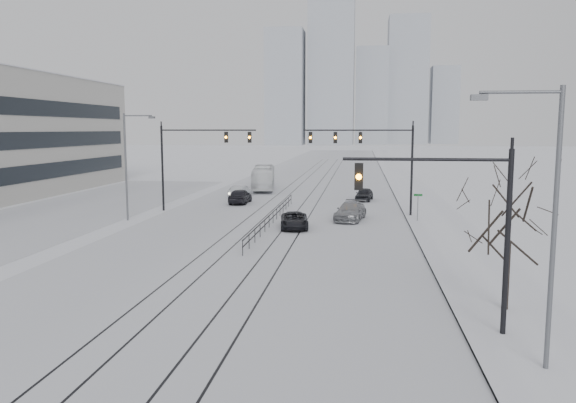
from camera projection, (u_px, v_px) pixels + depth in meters
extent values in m
plane|color=silver|center=(116.00, 392.00, 16.54)|extent=(500.00, 500.00, 0.00)
cube|color=silver|center=(308.00, 187.00, 75.54)|extent=(22.00, 260.00, 0.02)
cube|color=silver|center=(410.00, 187.00, 73.81)|extent=(5.00, 260.00, 0.16)
cube|color=gray|center=(391.00, 187.00, 74.13)|extent=(0.10, 260.00, 0.12)
cube|color=silver|center=(74.00, 210.00, 53.51)|extent=(14.00, 60.00, 0.03)
cube|color=black|center=(263.00, 206.00, 56.20)|extent=(0.10, 180.00, 0.01)
cube|color=black|center=(277.00, 206.00, 56.02)|extent=(0.10, 180.00, 0.01)
cube|color=black|center=(301.00, 207.00, 55.72)|extent=(0.10, 180.00, 0.01)
cube|color=black|center=(315.00, 207.00, 55.54)|extent=(0.10, 180.00, 0.01)
cube|color=#9DA3AC|center=(285.00, 88.00, 272.54)|extent=(18.00, 18.00, 55.00)
cube|color=#9DA3AC|center=(332.00, 71.00, 276.51)|extent=(22.00, 22.00, 72.00)
cube|color=#9DA3AC|center=(372.00, 97.00, 283.36)|extent=(16.00, 16.00, 48.00)
cube|color=#9DA3AC|center=(407.00, 81.00, 287.91)|extent=(20.00, 20.00, 64.00)
cube|color=#9DA3AC|center=(444.00, 105.00, 294.76)|extent=(14.00, 14.00, 40.00)
cylinder|color=black|center=(507.00, 245.00, 20.40)|extent=(0.20, 0.20, 7.00)
cylinder|color=black|center=(426.00, 159.00, 20.39)|extent=(6.00, 0.12, 0.12)
cube|color=black|center=(359.00, 177.00, 20.78)|extent=(0.32, 0.24, 1.00)
sphere|color=orange|center=(359.00, 177.00, 20.64)|extent=(0.22, 0.22, 0.22)
cylinder|color=black|center=(412.00, 172.00, 48.98)|extent=(0.20, 0.20, 8.00)
cylinder|color=black|center=(358.00, 130.00, 49.12)|extent=(9.50, 0.12, 0.12)
cube|color=black|center=(310.00, 138.00, 49.73)|extent=(0.32, 0.24, 1.00)
sphere|color=orange|center=(310.00, 138.00, 49.60)|extent=(0.22, 0.22, 0.22)
cube|color=black|center=(335.00, 138.00, 49.45)|extent=(0.32, 0.24, 1.00)
sphere|color=orange|center=(335.00, 138.00, 49.31)|extent=(0.22, 0.22, 0.22)
cube|color=black|center=(360.00, 138.00, 49.17)|extent=(0.32, 0.24, 1.00)
sphere|color=orange|center=(360.00, 138.00, 49.03)|extent=(0.22, 0.22, 0.22)
cylinder|color=black|center=(162.00, 169.00, 52.90)|extent=(0.20, 0.20, 8.00)
cylinder|color=black|center=(208.00, 130.00, 51.86)|extent=(9.00, 0.12, 0.12)
cube|color=black|center=(250.00, 137.00, 51.44)|extent=(0.32, 0.24, 1.00)
sphere|color=orange|center=(249.00, 137.00, 51.31)|extent=(0.22, 0.22, 0.22)
cube|color=black|center=(226.00, 137.00, 51.73)|extent=(0.32, 0.24, 1.00)
sphere|color=orange|center=(226.00, 137.00, 51.59)|extent=(0.22, 0.22, 0.22)
cylinder|color=#595B60|center=(554.00, 234.00, 17.25)|extent=(0.16, 0.16, 9.00)
cylinder|color=#595B60|center=(521.00, 92.00, 16.85)|extent=(2.40, 0.10, 0.10)
cube|color=#595B60|center=(479.00, 97.00, 17.02)|extent=(0.50, 0.25, 0.18)
cylinder|color=#595B60|center=(126.00, 167.00, 47.06)|extent=(0.16, 0.16, 9.00)
cylinder|color=#595B60|center=(138.00, 116.00, 46.35)|extent=(2.40, 0.10, 0.10)
cube|color=#595B60|center=(152.00, 117.00, 46.22)|extent=(0.50, 0.25, 0.18)
cylinder|color=black|center=(506.00, 278.00, 23.51)|extent=(0.26, 0.26, 3.00)
cylinder|color=black|center=(509.00, 225.00, 23.22)|extent=(0.18, 0.18, 2.50)
cube|color=black|center=(273.00, 212.00, 45.92)|extent=(0.06, 24.00, 0.06)
cube|color=black|center=(273.00, 217.00, 45.97)|extent=(0.06, 24.00, 0.06)
cylinder|color=#595B60|center=(418.00, 208.00, 46.35)|extent=(0.06, 0.06, 2.40)
cube|color=#0C4C19|center=(418.00, 195.00, 46.20)|extent=(0.70, 0.04, 0.18)
imported|color=black|center=(240.00, 196.00, 58.21)|extent=(1.86, 4.57, 1.56)
imported|color=#B9BEC2|center=(241.00, 192.00, 63.11)|extent=(2.07, 4.35, 1.38)
imported|color=black|center=(294.00, 221.00, 43.63)|extent=(2.67, 4.76, 1.26)
imported|color=gray|center=(350.00, 211.00, 47.57)|extent=(2.98, 5.52, 1.52)
imported|color=black|center=(364.00, 194.00, 60.64)|extent=(2.17, 4.20, 1.36)
imported|color=white|center=(264.00, 178.00, 71.22)|extent=(4.01, 11.16, 3.04)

